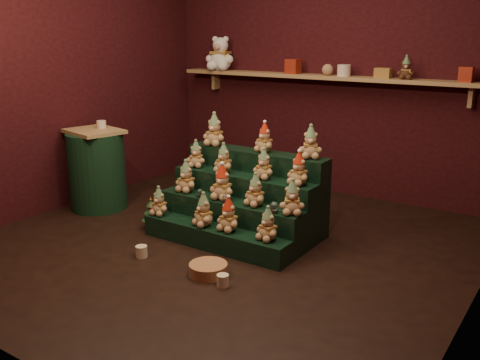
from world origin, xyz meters
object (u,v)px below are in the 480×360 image
Objects in this scene: snow_globe_a at (200,193)px; wicker_basket at (208,269)px; side_table at (97,170)px; mug_left at (142,252)px; white_bear at (220,49)px; brown_bear at (406,68)px; snow_globe_c at (274,207)px; mini_christmas_tree at (151,213)px; mug_right at (223,280)px; riser_tier_front at (214,238)px; snow_globe_b at (225,198)px.

wicker_basket is (0.55, -0.61, -0.35)m from snow_globe_a.
mug_left is (1.27, -0.68, -0.36)m from side_table.
white_bear reaches higher than snow_globe_a.
wicker_basket is (0.65, 0.04, -0.00)m from mug_left.
brown_bear is (1.28, 2.43, 1.38)m from mug_left.
side_table is at bearing 179.14° from snow_globe_c.
side_table reaches higher than mini_christmas_tree.
brown_bear is (0.43, 2.48, 1.39)m from mug_right.
mug_right is at bearing -23.80° from wicker_basket.
brown_bear is (2.24, -0.00, -0.14)m from white_bear.
riser_tier_front is 2.79× the size of white_bear.
wicker_basket is at bearing -66.54° from white_bear.
snow_globe_c is (0.48, 0.00, 0.01)m from snow_globe_b.
mini_christmas_tree is at bearing 176.40° from riser_tier_front.
brown_bear is (2.55, 1.74, 1.02)m from side_table.
side_table is at bearing 178.89° from snow_globe_b.
riser_tier_front is 4.81× the size of wicker_basket.
mug_left is (-0.37, -0.49, -0.04)m from riser_tier_front.
snow_globe_a is at bearing 12.80° from mini_christmas_tree.
riser_tier_front is 0.60m from snow_globe_c.
wicker_basket is at bearing -6.72° from side_table.
brown_bear reaches higher than snow_globe_c.
white_bear is (-1.33, 1.78, 1.17)m from snow_globe_b.
snow_globe_b reaches higher than mug_left.
snow_globe_a is 0.56m from mini_christmas_tree.
brown_bear reaches higher than snow_globe_b.
mini_christmas_tree is (-0.49, -0.11, -0.25)m from snow_globe_a.
snow_globe_c is 1.06× the size of mug_right.
snow_globe_c reaches higher than wicker_basket.
brown_bear is at bearing 56.37° from snow_globe_a.
snow_globe_c is 0.99× the size of mug_left.
side_table reaches higher than snow_globe_c.
wicker_basket is (0.28, -0.61, -0.35)m from snow_globe_b.
riser_tier_front reaches higher than wicker_basket.
white_bear is 2.24m from brown_bear.
mug_left is at bearing -54.00° from mini_christmas_tree.
wicker_basket is at bearing -25.58° from mini_christmas_tree.
side_table is 2.05m from wicker_basket.
brown_bear is (0.43, 1.78, 1.02)m from snow_globe_c.
snow_globe_b is 1.64m from side_table.
brown_bear is at bearing 62.12° from mug_left.
snow_globe_c is 0.79m from mug_right.
snow_globe_c is 1.14m from mug_left.
brown_bear is at bearing 64.83° from riser_tier_front.
snow_globe_a is 0.26× the size of wicker_basket.
riser_tier_front is 0.35m from snow_globe_b.
snow_globe_c is 0.19× the size of white_bear.
snow_globe_c reaches higher than mug_left.
snow_globe_c is at bearing 5.12° from mini_christmas_tree.
white_bear is (-1.33, 1.94, 1.48)m from riser_tier_front.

